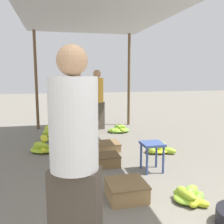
{
  "coord_description": "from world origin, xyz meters",
  "views": [
    {
      "loc": [
        -0.89,
        -1.15,
        1.55
      ],
      "look_at": [
        0.0,
        2.65,
        0.96
      ],
      "focal_mm": 40.0,
      "sensor_mm": 36.0,
      "label": 1
    }
  ],
  "objects": [
    {
      "name": "banana_pile_right_1",
      "position": [
        0.69,
        1.41,
        0.08
      ],
      "size": [
        0.45,
        0.44,
        0.2
      ],
      "color": "#73B237",
      "rests_on": "ground"
    },
    {
      "name": "banana_pile_right_0",
      "position": [
        1.13,
        3.35,
        0.08
      ],
      "size": [
        0.61,
        0.55,
        0.24
      ],
      "color": "#A5C62F",
      "rests_on": "ground"
    },
    {
      "name": "banana_pile_left_2",
      "position": [
        -1.02,
        5.55,
        0.09
      ],
      "size": [
        0.41,
        0.45,
        0.22
      ],
      "color": "#BBCF2B",
      "rests_on": "ground"
    },
    {
      "name": "crate_mid",
      "position": [
        -0.02,
        2.89,
        0.09
      ],
      "size": [
        0.4,
        0.4,
        0.19
      ],
      "color": "brown",
      "rests_on": "ground"
    },
    {
      "name": "stool",
      "position": [
        0.62,
        2.46,
        0.38
      ],
      "size": [
        0.34,
        0.34,
        0.47
      ],
      "color": "#384C84",
      "rests_on": "ground"
    },
    {
      "name": "canopy_post_back_right",
      "position": [
        1.36,
        6.17,
        1.37
      ],
      "size": [
        0.08,
        0.08,
        2.75
      ],
      "primitive_type": "cylinder",
      "color": "brown",
      "rests_on": "ground"
    },
    {
      "name": "banana_pile_right_2",
      "position": [
        0.79,
        5.26,
        0.06
      ],
      "size": [
        0.62,
        0.61,
        0.19
      ],
      "color": "#91BE32",
      "rests_on": "ground"
    },
    {
      "name": "shopper_walking_far",
      "position": [
        -0.24,
        5.78,
        0.82
      ],
      "size": [
        0.38,
        0.38,
        1.58
      ],
      "color": "#384766",
      "rests_on": "ground"
    },
    {
      "name": "crate_far",
      "position": [
        0.17,
        3.72,
        0.08
      ],
      "size": [
        0.46,
        0.46,
        0.17
      ],
      "color": "#9E7A4C",
      "rests_on": "ground"
    },
    {
      "name": "shopper_walking_mid",
      "position": [
        0.3,
        5.75,
        0.87
      ],
      "size": [
        0.45,
        0.45,
        1.68
      ],
      "color": "#4C4238",
      "rests_on": "ground"
    },
    {
      "name": "banana_pile_left_1",
      "position": [
        -1.13,
        3.9,
        0.1
      ],
      "size": [
        0.56,
        0.54,
        0.34
      ],
      "color": "#9DC330",
      "rests_on": "ground"
    },
    {
      "name": "crate_near",
      "position": [
        -0.04,
        1.69,
        0.11
      ],
      "size": [
        0.49,
        0.49,
        0.21
      ],
      "color": "#9E7A4C",
      "rests_on": "ground"
    },
    {
      "name": "canopy_post_back_left",
      "position": [
        -1.36,
        6.17,
        1.37
      ],
      "size": [
        0.08,
        0.08,
        2.75
      ],
      "primitive_type": "cylinder",
      "color": "brown",
      "rests_on": "ground"
    },
    {
      "name": "canopy_tarp",
      "position": [
        0.0,
        3.24,
        2.77
      ],
      "size": [
        3.11,
        6.27,
        0.04
      ],
      "primitive_type": "cube",
      "color": "#B2B2B7",
      "rests_on": "canopy_post_front_left"
    },
    {
      "name": "vendor_foreground",
      "position": [
        -0.75,
        0.72,
        0.92
      ],
      "size": [
        0.5,
        0.5,
        1.77
      ],
      "color": "#4C4238",
      "rests_on": "ground"
    },
    {
      "name": "banana_pile_left_0",
      "position": [
        -1.02,
        4.73,
        0.11
      ],
      "size": [
        0.46,
        0.43,
        0.28
      ],
      "color": "#A1C52F",
      "rests_on": "ground"
    }
  ]
}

